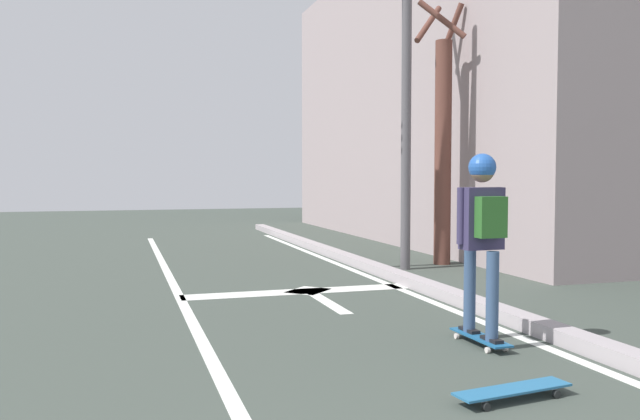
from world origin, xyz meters
TOP-DOWN VIEW (x-y plane):
  - lane_line_center at (-0.10, 6.00)m, footprint 0.12×20.00m
  - lane_line_curbside at (2.79, 6.00)m, footprint 0.12×20.00m
  - stop_bar at (1.42, 7.84)m, footprint 3.04×0.40m
  - lane_arrow_stem at (1.58, 7.02)m, footprint 0.16×1.40m
  - lane_arrow_head at (1.58, 7.87)m, footprint 0.71×0.71m
  - curb_strip at (3.04, 6.00)m, footprint 0.24×24.00m
  - skateboard at (2.29, 4.74)m, footprint 0.22×0.77m
  - skater at (2.29, 4.72)m, footprint 0.46×0.61m
  - spare_skateboard at (1.73, 3.39)m, footprint 0.90×0.30m
  - traffic_signal_mast at (2.69, 9.34)m, footprint 4.54×0.34m
  - roadside_tree at (4.51, 9.72)m, footprint 0.97×1.06m
  - building_block at (9.77, 13.75)m, footprint 9.65×13.00m

SIDE VIEW (x-z plane):
  - lane_line_center at x=-0.10m, z-range 0.00..0.01m
  - lane_line_curbside at x=2.79m, z-range 0.00..0.01m
  - stop_bar at x=1.42m, z-range 0.00..0.01m
  - lane_arrow_stem at x=1.58m, z-range 0.00..0.01m
  - lane_arrow_head at x=1.58m, z-range 0.00..0.01m
  - skateboard at x=2.29m, z-range 0.03..0.10m
  - spare_skateboard at x=1.73m, z-range 0.03..0.11m
  - curb_strip at x=3.04m, z-range 0.00..0.14m
  - skater at x=2.29m, z-range 0.30..1.94m
  - roadside_tree at x=4.51m, z-range -0.17..4.37m
  - building_block at x=9.77m, z-range 0.00..6.78m
  - traffic_signal_mast at x=2.69m, z-range 0.93..6.43m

